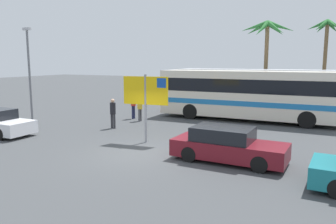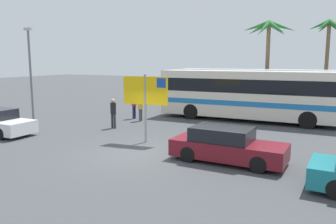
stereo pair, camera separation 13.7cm
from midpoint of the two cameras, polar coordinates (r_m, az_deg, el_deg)
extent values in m
plane|color=#424447|center=(13.93, -4.68, -7.14)|extent=(120.00, 120.00, 0.00)
cube|color=silver|center=(21.87, 14.04, 3.04)|extent=(11.48, 2.55, 2.90)
cube|color=black|center=(21.82, 14.09, 4.48)|extent=(11.02, 2.57, 0.84)
cube|color=#1E70B7|center=(21.92, 13.99, 1.72)|extent=(11.37, 2.57, 0.32)
cylinder|color=black|center=(22.69, 23.36, -0.34)|extent=(1.00, 0.28, 1.00)
cylinder|color=black|center=(20.42, 23.00, -1.26)|extent=(1.00, 0.28, 1.00)
cylinder|color=black|center=(24.09, 6.23, 0.83)|extent=(1.00, 0.28, 1.00)
cylinder|color=black|center=(21.97, 4.17, 0.09)|extent=(1.00, 0.28, 1.00)
cube|color=silver|center=(25.77, 14.67, 3.85)|extent=(11.48, 2.55, 2.90)
cube|color=black|center=(25.73, 14.71, 5.08)|extent=(11.02, 2.57, 0.84)
cube|color=#23843D|center=(25.81, 14.62, 2.73)|extent=(11.37, 2.57, 0.32)
cylinder|color=black|center=(26.56, 22.61, 0.94)|extent=(1.00, 0.28, 1.00)
cylinder|color=black|center=(24.29, 22.23, 0.29)|extent=(1.00, 0.28, 1.00)
cylinder|color=black|center=(27.91, 7.89, 1.89)|extent=(1.00, 0.28, 1.00)
cylinder|color=black|center=(25.76, 6.26, 1.34)|extent=(1.00, 0.28, 1.00)
cylinder|color=gray|center=(15.50, -3.63, 0.56)|extent=(0.11, 0.11, 3.20)
cube|color=yellow|center=(15.41, -3.66, 3.69)|extent=(2.19, 0.31, 1.30)
cube|color=#1447A8|center=(15.08, -0.87, 5.00)|extent=(0.45, 0.12, 0.44)
cube|color=maroon|center=(12.90, 10.58, -6.33)|extent=(4.33, 1.82, 0.64)
cube|color=black|center=(12.84, 9.56, -3.70)|extent=(2.28, 1.61, 0.52)
cylinder|color=black|center=(13.34, 17.02, -6.89)|extent=(0.61, 0.18, 0.60)
cylinder|color=black|center=(11.92, 15.54, -8.70)|extent=(0.61, 0.18, 0.60)
cylinder|color=black|center=(14.07, 6.36, -5.73)|extent=(0.61, 0.18, 0.60)
cylinder|color=black|center=(12.73, 3.77, -7.26)|extent=(0.61, 0.18, 0.60)
cylinder|color=black|center=(19.00, -22.90, -2.58)|extent=(0.60, 0.16, 0.60)
cylinder|color=black|center=(18.07, -26.56, -3.37)|extent=(0.60, 0.16, 0.60)
cylinder|color=#1E2347|center=(22.22, -5.54, 0.00)|extent=(0.13, 0.13, 0.87)
cylinder|color=#1E2347|center=(22.07, -5.77, -0.07)|extent=(0.13, 0.13, 0.87)
cylinder|color=red|center=(22.04, -5.68, 1.97)|extent=(0.32, 0.32, 0.69)
sphere|color=tan|center=(21.99, -5.70, 3.16)|extent=(0.24, 0.24, 0.24)
cylinder|color=#4C4C51|center=(21.15, -4.66, -0.56)|extent=(0.13, 0.13, 0.78)
cylinder|color=#4C4C51|center=(21.30, -4.41, -0.49)|extent=(0.13, 0.13, 0.78)
cylinder|color=gold|center=(21.12, -4.56, 1.36)|extent=(0.32, 0.32, 0.62)
sphere|color=tan|center=(21.07, -4.57, 2.48)|extent=(0.21, 0.21, 0.21)
cylinder|color=#2D2D33|center=(19.21, -9.33, -1.54)|extent=(0.13, 0.13, 0.82)
cylinder|color=#2D2D33|center=(19.10, -8.91, -1.58)|extent=(0.13, 0.13, 0.82)
cylinder|color=black|center=(19.04, -9.17, 0.62)|extent=(0.32, 0.32, 0.65)
sphere|color=tan|center=(18.98, -9.21, 1.93)|extent=(0.22, 0.22, 0.22)
cylinder|color=slate|center=(23.07, -22.30, 5.71)|extent=(0.14, 0.14, 5.68)
cube|color=#B2B2B7|center=(23.14, -22.74, 12.99)|extent=(0.56, 0.20, 0.16)
cylinder|color=brown|center=(29.03, 16.77, 7.47)|extent=(0.32, 0.32, 6.66)
cone|color=#2D7533|center=(29.10, 19.12, 13.64)|extent=(2.23, 0.68, 1.12)
cone|color=#2D7533|center=(29.90, 18.30, 13.37)|extent=(1.48, 2.08, 1.27)
cone|color=#2D7533|center=(30.19, 16.88, 13.67)|extent=(0.98, 2.25, 1.00)
cone|color=#2D7533|center=(29.73, 15.41, 13.61)|extent=(2.16, 1.33, 1.20)
cone|color=#2D7533|center=(29.08, 14.96, 13.91)|extent=(2.24, 0.98, 1.04)
cone|color=#2D7533|center=(28.30, 16.16, 13.55)|extent=(1.04, 2.14, 1.46)
cone|color=#2D7533|center=(28.39, 18.29, 13.54)|extent=(1.88, 1.75, 1.37)
cylinder|color=brown|center=(32.79, 25.63, 7.37)|extent=(0.32, 0.32, 6.98)
cone|color=#2D7533|center=(33.56, 26.76, 12.90)|extent=(1.32, 1.70, 1.24)
cone|color=#2D7533|center=(33.58, 25.28, 13.04)|extent=(1.34, 1.71, 1.20)
cone|color=#2D7533|center=(33.05, 24.58, 13.33)|extent=(1.83, 0.63, 1.03)
cone|color=#2D7533|center=(32.30, 25.20, 13.25)|extent=(1.37, 1.70, 1.20)
cone|color=#2D7533|center=(32.26, 26.83, 13.26)|extent=(1.36, 1.73, 1.08)
camera|label=1|loc=(0.07, -89.76, 0.04)|focal=35.56mm
camera|label=2|loc=(0.07, 90.24, -0.04)|focal=35.56mm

